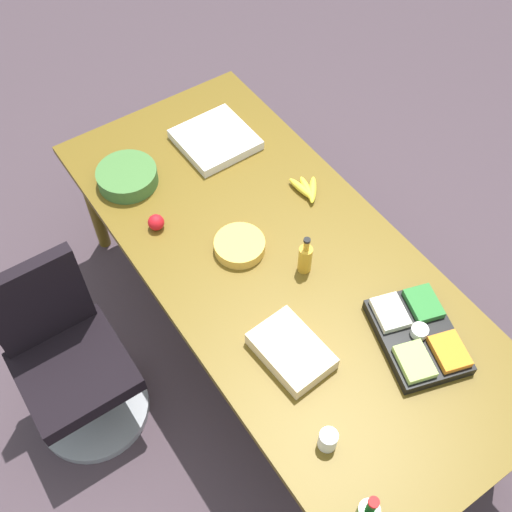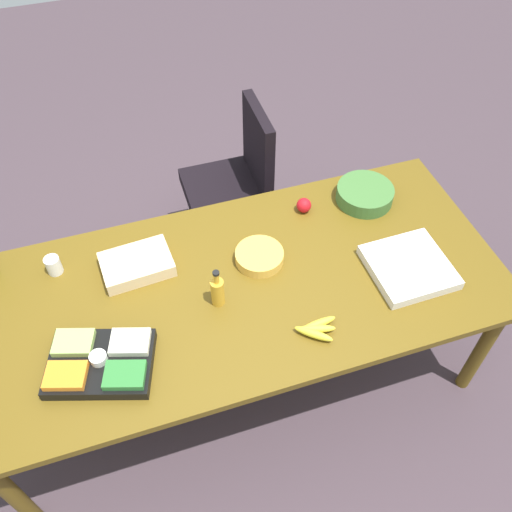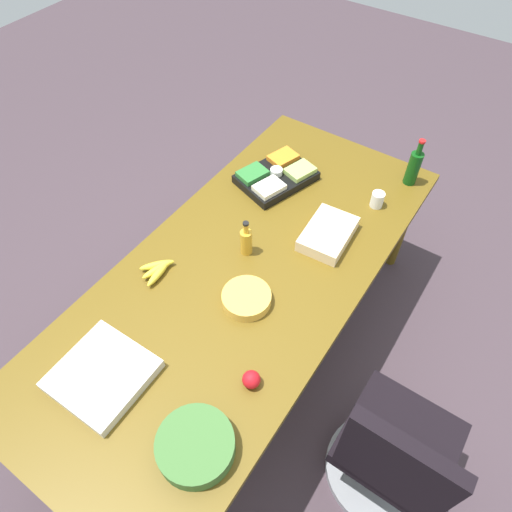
% 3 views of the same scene
% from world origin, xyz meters
% --- Properties ---
extents(ground_plane, '(10.00, 10.00, 0.00)m').
position_xyz_m(ground_plane, '(0.00, 0.00, 0.00)').
color(ground_plane, '#43353C').
extents(conference_table, '(2.47, 1.10, 0.78)m').
position_xyz_m(conference_table, '(0.00, 0.00, 0.72)').
color(conference_table, brown).
rests_on(conference_table, ground).
extents(office_chair, '(0.56, 0.56, 0.99)m').
position_xyz_m(office_chair, '(0.26, 0.98, 0.39)').
color(office_chair, gray).
rests_on(office_chair, ground).
extents(wine_bottle, '(0.08, 0.08, 0.29)m').
position_xyz_m(wine_bottle, '(-1.07, 0.42, 0.90)').
color(wine_bottle, '#0E4712').
rests_on(wine_bottle, conference_table).
extents(pizza_box, '(0.37, 0.37, 0.05)m').
position_xyz_m(pizza_box, '(0.79, -0.16, 0.81)').
color(pizza_box, silver).
rests_on(pizza_box, conference_table).
extents(dressing_bottle, '(0.07, 0.07, 0.21)m').
position_xyz_m(dressing_bottle, '(-0.11, -0.06, 0.86)').
color(dressing_bottle, gold).
rests_on(dressing_bottle, conference_table).
extents(veggie_tray, '(0.49, 0.41, 0.09)m').
position_xyz_m(veggie_tray, '(-0.65, -0.23, 0.82)').
color(veggie_tray, black).
rests_on(veggie_tray, conference_table).
extents(apple_red, '(0.08, 0.08, 0.08)m').
position_xyz_m(apple_red, '(0.46, 0.36, 0.82)').
color(apple_red, red).
rests_on(apple_red, conference_table).
extents(chip_bowl, '(0.24, 0.24, 0.05)m').
position_xyz_m(chip_bowl, '(0.14, 0.11, 0.81)').
color(chip_bowl, gold).
rests_on(chip_bowl, conference_table).
extents(salad_bowl, '(0.33, 0.33, 0.08)m').
position_xyz_m(salad_bowl, '(0.79, 0.34, 0.82)').
color(salad_bowl, '#3E6C32').
rests_on(salad_bowl, conference_table).
extents(sheet_cake, '(0.34, 0.24, 0.07)m').
position_xyz_m(sheet_cake, '(-0.42, 0.24, 0.82)').
color(sheet_cake, beige).
rests_on(sheet_cake, conference_table).
extents(banana_bunch, '(0.20, 0.14, 0.04)m').
position_xyz_m(banana_bunch, '(0.24, -0.34, 0.81)').
color(banana_bunch, yellow).
rests_on(banana_bunch, conference_table).
extents(paper_cup, '(0.07, 0.07, 0.09)m').
position_xyz_m(paper_cup, '(-0.79, 0.34, 0.83)').
color(paper_cup, white).
rests_on(paper_cup, conference_table).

